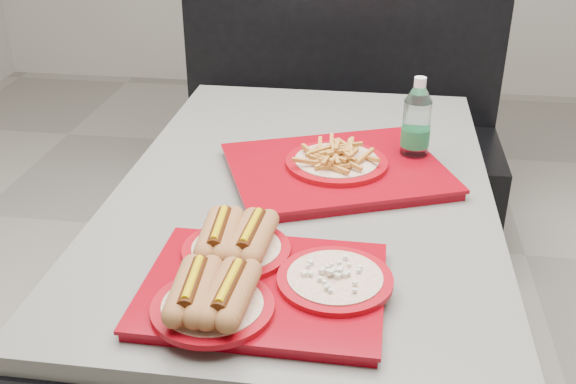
# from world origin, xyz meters

# --- Properties ---
(diner_table) EXTENTS (0.92, 1.42, 0.75)m
(diner_table) POSITION_xyz_m (0.00, 0.00, 0.58)
(diner_table) COLOR black
(diner_table) RESTS_ON ground
(booth_bench) EXTENTS (1.30, 0.57, 1.35)m
(booth_bench) POSITION_xyz_m (0.00, 1.09, 0.40)
(booth_bench) COLOR black
(booth_bench) RESTS_ON ground
(tray_near) EXTENTS (0.46, 0.40, 0.10)m
(tray_near) POSITION_xyz_m (-0.04, -0.47, 0.79)
(tray_near) COLOR maroon
(tray_near) RESTS_ON diner_table
(tray_far) EXTENTS (0.63, 0.57, 0.10)m
(tray_far) POSITION_xyz_m (0.07, 0.05, 0.78)
(tray_far) COLOR maroon
(tray_far) RESTS_ON diner_table
(water_bottle) EXTENTS (0.07, 0.07, 0.23)m
(water_bottle) POSITION_xyz_m (0.26, 0.15, 0.85)
(water_bottle) COLOR silver
(water_bottle) RESTS_ON diner_table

